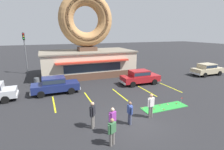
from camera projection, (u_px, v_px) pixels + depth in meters
ground_plane at (133, 121)px, 11.75m from camera, size 160.00×160.00×0.00m
donut_shop_building at (87, 48)px, 23.58m from camera, size 12.30×6.75×10.96m
putting_mat at (164, 107)px, 13.89m from camera, size 3.81×1.17×0.03m
mini_donut_near_left at (151, 110)px, 13.34m from camera, size 0.13×0.13×0.04m
mini_donut_near_right at (154, 109)px, 13.51m from camera, size 0.13×0.13×0.04m
mini_donut_mid_left at (176, 103)px, 14.52m from camera, size 0.13×0.13×0.04m
mini_donut_mid_centre at (164, 109)px, 13.39m from camera, size 0.13×0.13×0.04m
mini_donut_mid_right at (143, 108)px, 13.64m from camera, size 0.13×0.13×0.04m
mini_donut_far_left at (168, 104)px, 14.34m from camera, size 0.13×0.13×0.04m
mini_donut_far_centre at (151, 107)px, 13.77m from camera, size 0.13×0.13×0.04m
mini_donut_far_right at (160, 105)px, 14.20m from camera, size 0.13×0.13×0.04m
golf_ball at (162, 109)px, 13.50m from camera, size 0.04×0.04×0.04m
putting_flag_pin at (182, 99)px, 14.39m from camera, size 0.13×0.01×0.55m
car_navy at (55, 85)px, 16.91m from camera, size 4.56×1.99×1.60m
car_champagne at (207, 69)px, 24.06m from camera, size 4.56×1.98×1.60m
car_red at (140, 77)px, 19.94m from camera, size 4.60×2.06×1.60m
pedestrian_blue_sweater_man at (112, 131)px, 9.05m from camera, size 0.55×0.38×1.54m
pedestrian_hooded_kid at (93, 114)px, 10.71m from camera, size 0.42×0.50×1.72m
pedestrian_leather_jacket_man at (130, 112)px, 11.17m from camera, size 0.26×0.60×1.55m
pedestrian_clipboard_woman at (151, 105)px, 11.99m from camera, size 0.59×0.30×1.74m
pedestrian_beanie_man at (113, 120)px, 10.06m from camera, size 0.55×0.38×1.65m
trash_bin at (37, 82)px, 19.10m from camera, size 0.57×0.57×0.97m
traffic_light_pole at (25, 48)px, 24.03m from camera, size 0.28×0.47×5.80m
parking_stripe_far_left at (54, 104)px, 14.55m from camera, size 0.12×3.60×0.01m
parking_stripe_left at (89, 99)px, 15.63m from camera, size 0.12×3.60×0.01m
parking_stripe_mid_left at (120, 94)px, 16.71m from camera, size 0.12×3.60×0.01m
parking_stripe_centre at (146, 91)px, 17.79m from camera, size 0.12×3.60×0.01m
parking_stripe_mid_right at (170, 87)px, 18.87m from camera, size 0.12×3.60×0.01m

